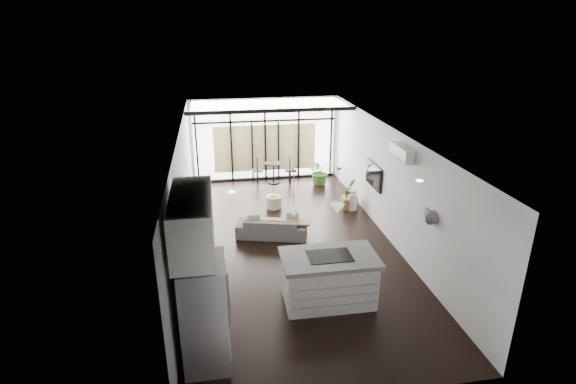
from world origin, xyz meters
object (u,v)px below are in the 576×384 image
object	(u,v)px
island	(329,279)
tv	(374,176)
sofa	(272,224)
milk_can	(353,200)
console_bench	(282,229)
pouf	(274,202)
fridge	(205,314)

from	to	relation	value
island	tv	size ratio (longest dim) A/B	1.68
sofa	milk_can	xyz separation A→B (m)	(2.57, 1.33, -0.05)
console_bench	pouf	xyz separation A→B (m)	(0.06, 1.93, -0.05)
sofa	milk_can	size ratio (longest dim) A/B	2.98
pouf	sofa	bearing A→B (deg)	-99.53
milk_can	tv	size ratio (longest dim) A/B	0.54
fridge	console_bench	world-z (taller)	fridge
tv	console_bench	bearing A→B (deg)	-166.27
console_bench	tv	world-z (taller)	tv
fridge	milk_can	size ratio (longest dim) A/B	3.10
sofa	console_bench	size ratio (longest dim) A/B	1.24
fridge	tv	world-z (taller)	fridge
fridge	pouf	distance (m)	6.49
fridge	pouf	bearing A→B (deg)	72.50
fridge	milk_can	distance (m)	7.06
fridge	sofa	distance (m)	4.64
pouf	fridge	bearing A→B (deg)	-107.50
island	sofa	xyz separation A→B (m)	(-0.71, 3.02, -0.16)
sofa	pouf	size ratio (longest dim) A/B	3.88
sofa	pouf	distance (m)	1.87
console_bench	sofa	bearing A→B (deg)	173.82
fridge	pouf	xyz separation A→B (m)	(1.94, 6.15, -0.74)
sofa	milk_can	bearing A→B (deg)	-137.85
pouf	tv	bearing A→B (deg)	-26.93
island	tv	distance (m)	4.23
console_bench	milk_can	xyz separation A→B (m)	(2.32, 1.43, 0.07)
sofa	tv	size ratio (longest dim) A/B	1.61
fridge	milk_can	world-z (taller)	fridge
console_bench	island	bearing A→B (deg)	-65.53
sofa	milk_can	distance (m)	2.90
fridge	tv	distance (m)	6.62
island	milk_can	bearing A→B (deg)	67.37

